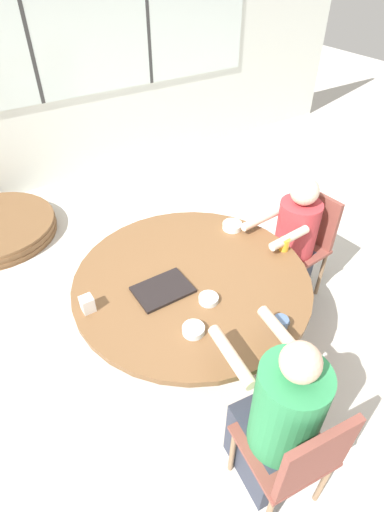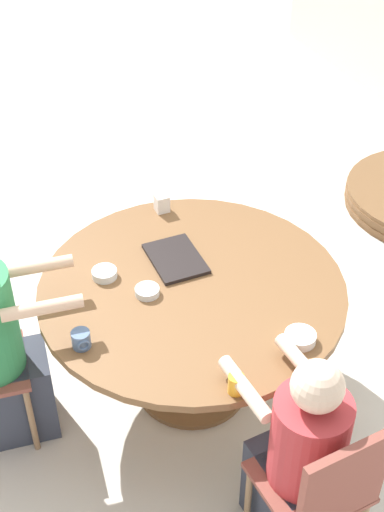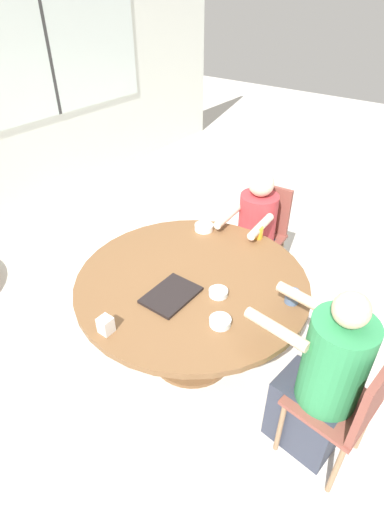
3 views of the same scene
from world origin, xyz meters
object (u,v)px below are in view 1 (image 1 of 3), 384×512
object	(u,v)px
person_woman_green_shirt	(276,425)
bowl_cereal	(232,226)
coffee_mug	(281,324)
bowl_fruit	(193,330)
milk_carton_small	(87,304)
person_man_blue_shirt	(290,249)
chair_for_man_blue_shirt	(305,237)
juice_glass	(284,244)
bowl_white_shallow	(209,299)
chair_for_woman_green_shirt	(297,455)

from	to	relation	value
person_woman_green_shirt	bowl_cereal	size ratio (longest dim) A/B	8.40
coffee_mug	bowl_fruit	distance (m)	0.47
person_woman_green_shirt	milk_carton_small	bearing A→B (deg)	123.88
person_man_blue_shirt	milk_carton_small	bearing A→B (deg)	84.81
coffee_mug	milk_carton_small	world-z (taller)	milk_carton_small
chair_for_man_blue_shirt	juice_glass	size ratio (longest dim) A/B	9.84
juice_glass	chair_for_man_blue_shirt	bearing A→B (deg)	22.66
chair_for_man_blue_shirt	juice_glass	xyz separation A→B (m)	(-0.43, -0.18, 0.23)
person_woman_green_shirt	juice_glass	size ratio (longest dim) A/B	13.05
person_woman_green_shirt	bowl_white_shallow	xyz separation A→B (m)	(0.08, 0.72, 0.21)
chair_for_woman_green_shirt	juice_glass	xyz separation A→B (m)	(0.81, 1.01, 0.23)
bowl_white_shallow	bowl_fruit	size ratio (longest dim) A/B	0.95
person_man_blue_shirt	coffee_mug	bearing A→B (deg)	127.17
coffee_mug	bowl_cereal	world-z (taller)	coffee_mug
chair_for_man_blue_shirt	juice_glass	bearing A→B (deg)	108.28
chair_for_woman_green_shirt	coffee_mug	xyz separation A→B (m)	(0.32, 0.51, 0.23)
bowl_white_shallow	bowl_fruit	distance (m)	0.25
chair_for_man_blue_shirt	person_woman_green_shirt	xyz separation A→B (m)	(-1.22, -1.03, -0.01)
person_woman_green_shirt	chair_for_man_blue_shirt	bearing A→B (deg)	46.72
juice_glass	milk_carton_small	distance (m)	1.33
juice_glass	coffee_mug	bearing A→B (deg)	-134.28
chair_for_woman_green_shirt	chair_for_man_blue_shirt	distance (m)	1.72
chair_for_man_blue_shirt	bowl_cereal	distance (m)	0.65
chair_for_woman_green_shirt	bowl_fruit	bearing A→B (deg)	104.05
chair_for_woman_green_shirt	coffee_mug	bearing A→B (deg)	64.79
person_man_blue_shirt	bowl_fruit	distance (m)	1.27
bowl_fruit	person_woman_green_shirt	bearing A→B (deg)	-78.67
person_woman_green_shirt	bowl_fruit	xyz separation A→B (m)	(-0.12, 0.58, 0.21)
chair_for_man_blue_shirt	bowl_cereal	bearing A→B (deg)	66.34
juice_glass	bowl_cereal	distance (m)	0.41
bowl_white_shallow	bowl_cereal	xyz separation A→B (m)	(0.56, 0.51, 0.00)
person_man_blue_shirt	chair_for_man_blue_shirt	bearing A→B (deg)	-90.00
milk_carton_small	coffee_mug	bearing A→B (deg)	-39.95
person_woman_green_shirt	bowl_fruit	size ratio (longest dim) A/B	9.63
chair_for_woman_green_shirt	bowl_fruit	distance (m)	0.77
chair_for_man_blue_shirt	bowl_white_shallow	bearing A→B (deg)	100.61
person_man_blue_shirt	juice_glass	size ratio (longest dim) A/B	12.11
person_man_blue_shirt	bowl_white_shallow	bearing A→B (deg)	102.35
chair_for_woman_green_shirt	chair_for_man_blue_shirt	bearing A→B (deg)	50.52
coffee_mug	bowl_white_shallow	size ratio (longest dim) A/B	0.77
chair_for_man_blue_shirt	juice_glass	world-z (taller)	chair_for_man_blue_shirt
person_man_blue_shirt	juice_glass	world-z (taller)	person_man_blue_shirt
person_man_blue_shirt	milk_carton_small	world-z (taller)	person_man_blue_shirt
bowl_white_shallow	bowl_fruit	xyz separation A→B (m)	(-0.20, -0.15, 0.00)
bowl_white_shallow	person_woman_green_shirt	bearing A→B (deg)	-96.69
bowl_cereal	chair_for_woman_green_shirt	bearing A→B (deg)	-115.31
coffee_mug	juice_glass	distance (m)	0.70
juice_glass	bowl_cereal	xyz separation A→B (m)	(-0.15, 0.38, -0.02)
bowl_cereal	coffee_mug	bearing A→B (deg)	-111.20
chair_for_man_blue_shirt	coffee_mug	world-z (taller)	chair_for_man_blue_shirt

